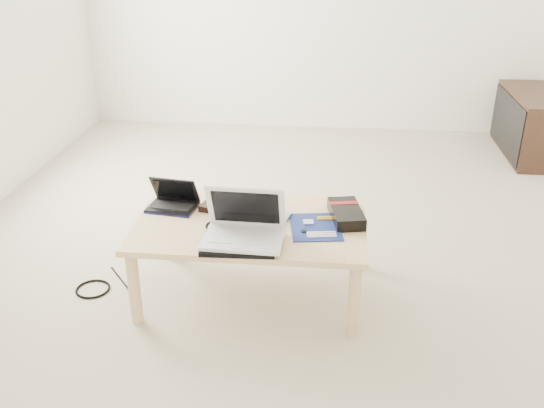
# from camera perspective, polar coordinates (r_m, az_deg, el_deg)

# --- Properties ---
(ground) EXTENTS (4.00, 4.00, 0.00)m
(ground) POSITION_cam_1_polar(r_m,az_deg,el_deg) (3.75, 2.29, -2.02)
(ground) COLOR beige
(ground) RESTS_ON ground
(coffee_table) EXTENTS (1.10, 0.70, 0.40)m
(coffee_table) POSITION_cam_1_polar(r_m,az_deg,el_deg) (2.93, -2.01, -2.50)
(coffee_table) COLOR #E4C589
(coffee_table) RESTS_ON ground
(media_cabinet) EXTENTS (0.41, 0.90, 0.50)m
(media_cabinet) POSITION_cam_1_polar(r_m,az_deg,el_deg) (5.24, 23.32, 6.89)
(media_cabinet) COLOR #3A2418
(media_cabinet) RESTS_ON ground
(book) EXTENTS (0.37, 0.33, 0.03)m
(book) POSITION_cam_1_polar(r_m,az_deg,el_deg) (3.05, -3.23, 0.04)
(book) COLOR black
(book) RESTS_ON coffee_table
(netbook) EXTENTS (0.26, 0.20, 0.16)m
(netbook) POSITION_cam_1_polar(r_m,az_deg,el_deg) (3.07, -9.28, 0.24)
(netbook) COLOR black
(netbook) RESTS_ON coffee_table
(tablet) EXTENTS (0.30, 0.26, 0.01)m
(tablet) POSITION_cam_1_polar(r_m,az_deg,el_deg) (2.90, -2.66, -1.56)
(tablet) COLOR black
(tablet) RESTS_ON coffee_table
(remote) EXTENTS (0.10, 0.23, 0.02)m
(remote) POSITION_cam_1_polar(r_m,az_deg,el_deg) (2.87, 0.77, -1.74)
(remote) COLOR #ADADB1
(remote) RESTS_ON coffee_table
(neoprene_sleeve) EXTENTS (0.34, 0.25, 0.02)m
(neoprene_sleeve) POSITION_cam_1_polar(r_m,az_deg,el_deg) (2.70, -3.10, -3.70)
(neoprene_sleeve) COLOR black
(neoprene_sleeve) RESTS_ON coffee_table
(white_laptop) EXTENTS (0.36, 0.26, 0.24)m
(white_laptop) POSITION_cam_1_polar(r_m,az_deg,el_deg) (2.70, -2.63, -2.23)
(white_laptop) COLOR white
(white_laptop) RESTS_ON neoprene_sleeve
(motherboard) EXTENTS (0.27, 0.32, 0.01)m
(motherboard) POSITION_cam_1_polar(r_m,az_deg,el_deg) (2.85, 4.12, -2.16)
(motherboard) COLOR #0D1855
(motherboard) RESTS_ON coffee_table
(gpu_box) EXTENTS (0.19, 0.30, 0.06)m
(gpu_box) POSITION_cam_1_polar(r_m,az_deg,el_deg) (2.93, 6.99, -0.91)
(gpu_box) COLOR black
(gpu_box) RESTS_ON coffee_table
(cable_coil) EXTENTS (0.11, 0.11, 0.01)m
(cable_coil) POSITION_cam_1_polar(r_m,az_deg,el_deg) (2.86, -5.34, -2.05)
(cable_coil) COLOR black
(cable_coil) RESTS_ON coffee_table
(floor_cable_coil) EXTENTS (0.21, 0.21, 0.01)m
(floor_cable_coil) POSITION_cam_1_polar(r_m,az_deg,el_deg) (3.25, -16.50, -7.68)
(floor_cable_coil) COLOR black
(floor_cable_coil) RESTS_ON ground
(floor_cable_trail) EXTENTS (0.23, 0.28, 0.01)m
(floor_cable_trail) POSITION_cam_1_polar(r_m,az_deg,el_deg) (3.26, -13.83, -7.16)
(floor_cable_trail) COLOR black
(floor_cable_trail) RESTS_ON ground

